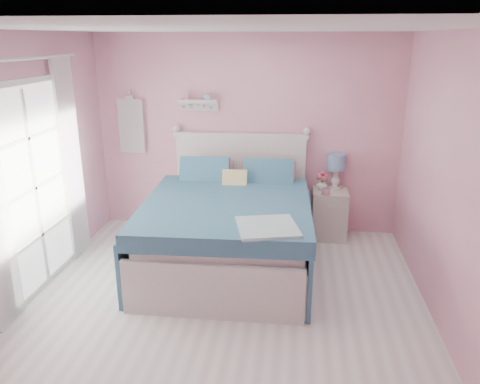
% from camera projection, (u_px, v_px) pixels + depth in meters
% --- Properties ---
extents(floor, '(4.50, 4.50, 0.00)m').
position_uv_depth(floor, '(221.00, 316.00, 4.47)').
color(floor, beige).
rests_on(floor, ground).
extents(room_shell, '(4.50, 4.50, 4.50)m').
position_uv_depth(room_shell, '(219.00, 155.00, 3.97)').
color(room_shell, '#CB8094').
rests_on(room_shell, floor).
extents(bed, '(1.87, 2.33, 1.34)m').
position_uv_depth(bed, '(229.00, 229.00, 5.38)').
color(bed, silver).
rests_on(bed, floor).
extents(nightstand, '(0.45, 0.44, 0.65)m').
position_uv_depth(nightstand, '(329.00, 214.00, 6.14)').
color(nightstand, beige).
rests_on(nightstand, floor).
extents(table_lamp, '(0.23, 0.23, 0.47)m').
position_uv_depth(table_lamp, '(336.00, 164.00, 6.03)').
color(table_lamp, white).
rests_on(table_lamp, nightstand).
extents(vase, '(0.16, 0.16, 0.15)m').
position_uv_depth(vase, '(322.00, 184.00, 6.06)').
color(vase, white).
rests_on(vase, nightstand).
extents(teacup, '(0.10, 0.10, 0.08)m').
position_uv_depth(teacup, '(326.00, 192.00, 5.88)').
color(teacup, pink).
rests_on(teacup, nightstand).
extents(roses, '(0.14, 0.11, 0.12)m').
position_uv_depth(roses, '(322.00, 176.00, 6.02)').
color(roses, '#E04C6E').
rests_on(roses, vase).
extents(wall_shelf, '(0.50, 0.15, 0.25)m').
position_uv_depth(wall_shelf, '(198.00, 102.00, 6.06)').
color(wall_shelf, silver).
rests_on(wall_shelf, room_shell).
extents(hanging_dress, '(0.34, 0.03, 0.72)m').
position_uv_depth(hanging_dress, '(131.00, 126.00, 6.26)').
color(hanging_dress, white).
rests_on(hanging_dress, room_shell).
extents(french_door, '(0.04, 1.32, 2.16)m').
position_uv_depth(french_door, '(34.00, 189.00, 4.74)').
color(french_door, silver).
rests_on(french_door, floor).
extents(curtain_far, '(0.04, 0.40, 2.32)m').
position_uv_depth(curtain_far, '(71.00, 160.00, 5.40)').
color(curtain_far, white).
rests_on(curtain_far, floor).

